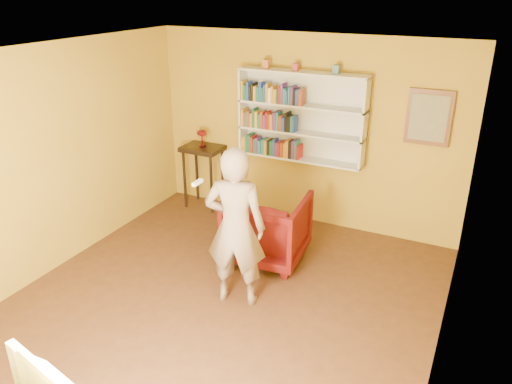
# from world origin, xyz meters

# --- Properties ---
(room_shell) EXTENTS (5.30, 5.80, 2.88)m
(room_shell) POSITION_xyz_m (0.00, 0.00, 1.02)
(room_shell) COLOR #402514
(room_shell) RESTS_ON ground
(bookshelf) EXTENTS (1.80, 0.29, 1.23)m
(bookshelf) POSITION_xyz_m (0.00, 2.41, 1.59)
(bookshelf) COLOR silver
(bookshelf) RESTS_ON room_shell
(books_row_lower) EXTENTS (0.89, 0.19, 0.26)m
(books_row_lower) POSITION_xyz_m (-0.41, 2.31, 1.13)
(books_row_lower) COLOR orange
(books_row_lower) RESTS_ON bookshelf
(books_row_middle) EXTENTS (0.81, 0.19, 0.26)m
(books_row_middle) POSITION_xyz_m (-0.45, 2.30, 1.51)
(books_row_middle) COLOR orange
(books_row_middle) RESTS_ON bookshelf
(books_row_upper) EXTENTS (0.91, 0.19, 0.27)m
(books_row_upper) POSITION_xyz_m (-0.41, 2.31, 1.89)
(books_row_upper) COLOR #BA8420
(books_row_upper) RESTS_ON bookshelf
(ornament_left) EXTENTS (0.09, 0.09, 0.12)m
(ornament_left) POSITION_xyz_m (-0.53, 2.35, 2.28)
(ornament_left) COLOR #B56733
(ornament_left) RESTS_ON bookshelf
(ornament_centre) EXTENTS (0.07, 0.07, 0.10)m
(ornament_centre) POSITION_xyz_m (-0.10, 2.35, 2.26)
(ornament_centre) COLOR #973241
(ornament_centre) RESTS_ON bookshelf
(ornament_right) EXTENTS (0.08, 0.08, 0.11)m
(ornament_right) POSITION_xyz_m (0.46, 2.35, 2.27)
(ornament_right) COLOR slate
(ornament_right) RESTS_ON bookshelf
(framed_painting) EXTENTS (0.55, 0.05, 0.70)m
(framed_painting) POSITION_xyz_m (1.65, 2.46, 1.75)
(framed_painting) COLOR #5B331A
(framed_painting) RESTS_ON room_shell
(console_table) EXTENTS (0.60, 0.46, 0.99)m
(console_table) POSITION_xyz_m (-1.55, 2.25, 0.82)
(console_table) COLOR black
(console_table) RESTS_ON ground
(ruby_lustre) EXTENTS (0.16, 0.16, 0.26)m
(ruby_lustre) POSITION_xyz_m (-1.55, 2.25, 1.18)
(ruby_lustre) COLOR maroon
(ruby_lustre) RESTS_ON console_table
(armchair) EXTENTS (1.02, 1.04, 0.88)m
(armchair) POSITION_xyz_m (0.03, 1.20, 0.44)
(armchair) COLOR #3F0407
(armchair) RESTS_ON ground
(person) EXTENTS (0.74, 0.58, 1.80)m
(person) POSITION_xyz_m (0.11, 0.23, 0.90)
(person) COLOR #7D695C
(person) RESTS_ON ground
(game_remote) EXTENTS (0.04, 0.15, 0.04)m
(game_remote) POSITION_xyz_m (-0.14, -0.08, 1.49)
(game_remote) COLOR white
(game_remote) RESTS_ON person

